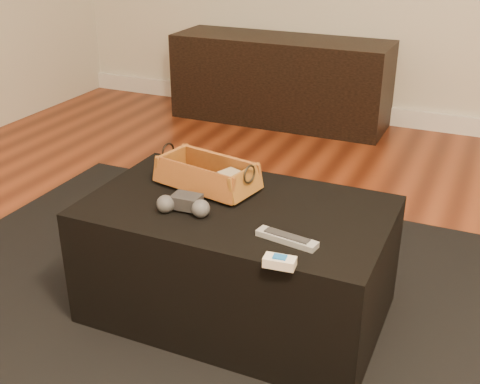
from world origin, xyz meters
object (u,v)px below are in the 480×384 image
at_px(ottoman, 237,260).
at_px(cream_gadget, 280,262).
at_px(media_cabinet, 280,80).
at_px(tv_remote, 201,181).
at_px(wicker_basket, 207,176).
at_px(game_controller, 184,204).
at_px(silver_remote, 287,238).

xyz_separation_m(ottoman, cream_gadget, (0.26, -0.30, 0.22)).
height_order(media_cabinet, ottoman, media_cabinet).
height_order(media_cabinet, tv_remote, media_cabinet).
bearing_deg(wicker_basket, cream_gadget, -42.80).
distance_m(tv_remote, wicker_basket, 0.03).
bearing_deg(tv_remote, media_cabinet, 108.26).
bearing_deg(game_controller, media_cabinet, 102.90).
bearing_deg(silver_remote, cream_gadget, -77.95).
bearing_deg(ottoman, wicker_basket, 150.17).
height_order(wicker_basket, game_controller, wicker_basket).
bearing_deg(silver_remote, tv_remote, 149.61).
height_order(tv_remote, cream_gadget, same).
bearing_deg(media_cabinet, wicker_basket, -76.45).
bearing_deg(silver_remote, game_controller, 173.37).
height_order(wicker_basket, silver_remote, wicker_basket).
xyz_separation_m(media_cabinet, cream_gadget, (0.91, -2.43, 0.16)).
relative_size(game_controller, cream_gadget, 2.02).
relative_size(media_cabinet, silver_remote, 7.39).
bearing_deg(game_controller, wicker_basket, 96.34).
height_order(media_cabinet, wicker_basket, media_cabinet).
distance_m(ottoman, game_controller, 0.30).
bearing_deg(ottoman, game_controller, -137.94).
distance_m(media_cabinet, cream_gadget, 2.60).
xyz_separation_m(wicker_basket, cream_gadget, (0.42, -0.39, -0.03)).
bearing_deg(cream_gadget, game_controller, 155.52).
height_order(tv_remote, silver_remote, tv_remote).
distance_m(ottoman, silver_remote, 0.36).
distance_m(media_cabinet, ottoman, 2.23).
xyz_separation_m(ottoman, game_controller, (-0.13, -0.12, 0.24)).
relative_size(wicker_basket, cream_gadget, 4.24).
distance_m(tv_remote, cream_gadget, 0.58).
bearing_deg(cream_gadget, tv_remote, 139.29).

